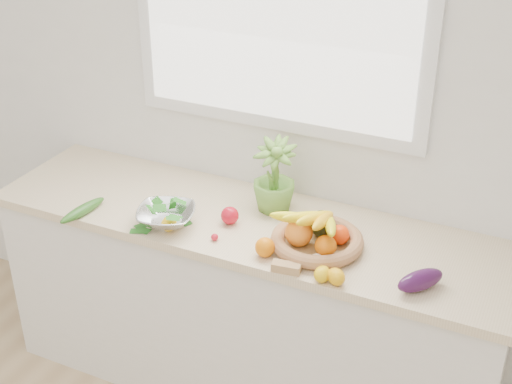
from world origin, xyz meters
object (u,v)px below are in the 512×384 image
at_px(eggplant, 420,280).
at_px(potted_herb, 274,176).
at_px(cucumber, 83,210).
at_px(colander_with_spinach, 166,213).
at_px(apple, 230,216).
at_px(fruit_basket, 316,236).

distance_m(eggplant, potted_herb, 0.78).
xyz_separation_m(eggplant, potted_herb, (-0.70, 0.30, 0.12)).
xyz_separation_m(cucumber, colander_with_spinach, (0.37, 0.07, 0.04)).
relative_size(cucumber, colander_with_spinach, 0.83).
height_order(cucumber, potted_herb, potted_herb).
bearing_deg(potted_herb, colander_with_spinach, -137.15).
relative_size(apple, cucumber, 0.30).
xyz_separation_m(cucumber, fruit_basket, (0.98, 0.19, 0.03)).
bearing_deg(fruit_basket, colander_with_spinach, -169.69).
relative_size(cucumber, fruit_basket, 0.56).
bearing_deg(apple, colander_with_spinach, -150.27).
bearing_deg(colander_with_spinach, eggplant, 0.64).
height_order(potted_herb, colander_with_spinach, potted_herb).
bearing_deg(apple, eggplant, -8.13).
distance_m(potted_herb, colander_with_spinach, 0.47).
bearing_deg(cucumber, apple, 18.94).
distance_m(eggplant, cucumber, 1.41).
xyz_separation_m(apple, eggplant, (0.82, -0.12, 0.00)).
distance_m(apple, fruit_basket, 0.39).
bearing_deg(eggplant, apple, 171.87).
distance_m(cucumber, potted_herb, 0.82).
relative_size(apple, eggplant, 0.39).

